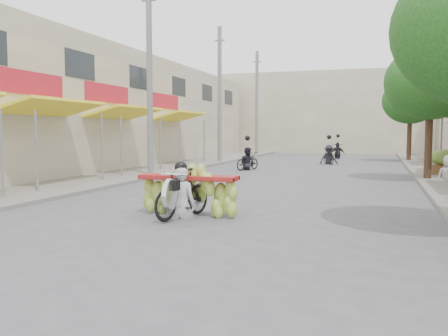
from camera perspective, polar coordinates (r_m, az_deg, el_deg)
ground at (r=6.99m, az=-13.77°, el=-11.82°), size 120.00×120.00×0.00m
sidewalk_left at (r=23.31m, az=-8.98°, el=-0.18°), size 4.00×60.00×0.12m
shophouse_row_left at (r=25.10m, az=-20.41°, el=6.64°), size 9.77×40.00×6.00m
far_building at (r=43.86m, az=13.45°, el=6.44°), size 20.00×6.00×7.00m
utility_pole_mid at (r=19.94m, az=-8.94°, el=10.45°), size 0.60×0.24×8.00m
utility_pole_far at (r=28.23m, az=-0.53°, el=8.75°), size 0.60×0.24×8.00m
utility_pole_back at (r=36.86m, az=3.97°, el=7.75°), size 0.60×0.24×8.00m
street_tree_mid at (r=19.86m, az=23.59°, el=9.45°), size 3.40×3.40×5.25m
street_tree_far at (r=31.80m, az=21.51°, el=7.52°), size 3.40×3.40×5.25m
produce_crate_far at (r=21.88m, az=24.92°, el=0.87°), size 1.20×0.88×1.16m
banana_motorbike at (r=10.70m, az=-4.79°, el=-2.13°), size 2.31×1.96×2.16m
bg_motorbike_a at (r=23.43m, az=2.83°, el=1.59°), size 1.13×1.66×1.95m
bg_motorbike_b at (r=27.98m, az=12.51°, el=2.15°), size 1.19×1.79×1.95m
bg_motorbike_c at (r=33.92m, az=13.54°, el=2.42°), size 1.03×1.84×1.95m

